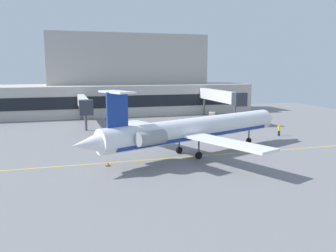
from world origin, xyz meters
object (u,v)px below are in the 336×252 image
at_px(baggage_tug, 136,127).
at_px(pushback_tractor, 209,117).
at_px(regional_jet, 194,129).
at_px(marshaller, 279,130).

relative_size(baggage_tug, pushback_tractor, 1.05).
bearing_deg(regional_jet, pushback_tractor, 62.89).
relative_size(regional_jet, baggage_tug, 8.89).
distance_m(regional_jet, marshaller, 20.60).
bearing_deg(regional_jet, marshaller, 24.49).
height_order(regional_jet, marshaller, regional_jet).
height_order(pushback_tractor, marshaller, pushback_tractor).
relative_size(baggage_tug, marshaller, 1.84).
bearing_deg(baggage_tug, pushback_tractor, 25.04).
distance_m(baggage_tug, marshaller, 24.70).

